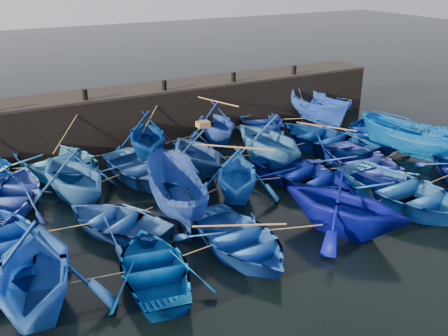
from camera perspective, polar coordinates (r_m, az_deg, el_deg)
name	(u,v)px	position (r m, az deg, el deg)	size (l,w,h in m)	color
ground	(265,215)	(18.61, 4.67, -5.36)	(120.00, 120.00, 0.00)	black
quay_wall	(159,112)	(26.91, -7.39, 6.41)	(26.00, 2.50, 2.50)	black
quay_top	(158,87)	(26.58, -7.53, 9.11)	(26.00, 2.50, 0.12)	black
bollard_1	(85,95)	(24.57, -15.61, 8.09)	(0.24, 0.24, 0.50)	black
bollard_2	(164,85)	(25.69, -6.83, 9.38)	(0.24, 0.24, 0.50)	black
bollard_3	(234,77)	(27.35, 1.09, 10.36)	(0.24, 0.24, 0.50)	black
bollard_4	(294,70)	(29.47, 8.03, 11.05)	(0.24, 0.24, 0.50)	black
boat_1	(58,162)	(22.87, -18.45, 0.67)	(4.13, 5.78, 1.20)	#2A72B8
boat_2	(146,135)	(23.72, -8.85, 3.75)	(3.69, 4.28, 2.25)	navy
boat_3	(216,122)	(25.66, -0.90, 5.31)	(3.44, 3.99, 2.10)	#193FAC
boat_4	(262,122)	(27.42, 4.32, 5.22)	(3.51, 4.91, 1.02)	navy
boat_5	(319,109)	(28.69, 10.75, 6.67)	(1.92, 5.09, 1.97)	blue
boat_6	(7,196)	(20.48, -23.57, -2.93)	(3.66, 5.11, 1.06)	#233E98
boat_7	(73,174)	(20.01, -16.87, -0.61)	(3.75, 4.35, 2.29)	#1D528F
boat_8	(145,169)	(21.39, -9.01, -0.15)	(3.61, 5.05, 1.05)	#245292
boat_9	(197,151)	(21.73, -3.07, 1.97)	(3.43, 3.98, 2.09)	navy
boat_10	(268,138)	(22.83, 5.07, 3.42)	(4.00, 4.64, 2.44)	#225E9E
boat_11	(325,138)	(25.21, 11.47, 3.37)	(3.92, 5.48, 1.14)	navy
boat_12	(371,133)	(26.73, 16.42, 3.82)	(3.37, 4.72, 0.98)	#032D92
boat_14	(116,221)	(17.67, -12.23, -5.91)	(2.94, 4.11, 0.85)	#204D98
boat_15	(175,193)	(18.18, -5.60, -2.81)	(1.82, 4.83, 1.87)	navy
boat_16	(237,173)	(19.46, 1.46, -0.57)	(3.41, 3.96, 2.08)	blue
boat_17	(303,174)	(20.96, 9.03, -0.70)	(3.48, 4.86, 1.01)	#02107B
boat_18	(366,164)	(22.51, 15.96, 0.43)	(3.66, 5.11, 1.06)	#203198
boat_19	(413,139)	(24.91, 20.82, 3.08)	(1.91, 5.08, 1.97)	#00499D
boat_20	(32,269)	(14.19, -21.06, -10.75)	(4.19, 4.86, 2.56)	blue
boat_21	(154,267)	(15.00, -7.96, -11.14)	(3.02, 4.23, 0.88)	#00459B
boat_22	(239,239)	(16.11, 1.74, -8.14)	(3.32, 4.64, 0.96)	#1445A8
boat_23	(345,203)	(17.35, 13.67, -3.89)	(3.79, 4.40, 2.32)	#00067B
boat_24	(403,191)	(20.21, 19.77, -2.48)	(4.07, 5.70, 1.18)	blue
wooden_crate	(203,124)	(21.47, -2.40, 5.02)	(0.54, 0.42, 0.24)	brown
mooring_ropes	(210,149)	(22.33, -1.62, 2.15)	(17.32, 11.91, 2.10)	tan
loose_oars	(257,142)	(21.16, 3.79, 2.97)	(10.72, 11.90, 1.19)	#99724C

